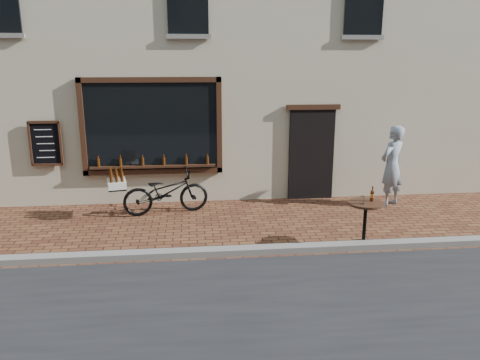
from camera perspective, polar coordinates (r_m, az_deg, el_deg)
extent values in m
plane|color=#4C2618|center=(8.26, 1.50, -9.49)|extent=(90.00, 90.00, 0.00)
cube|color=slate|center=(8.41, 1.32, -8.57)|extent=(90.00, 0.25, 0.12)
cube|color=black|center=(11.06, -10.70, 6.43)|extent=(3.00, 0.06, 2.00)
cube|color=black|center=(10.95, -10.97, 11.91)|extent=(3.24, 0.10, 0.12)
cube|color=black|center=(11.24, -10.45, 1.05)|extent=(3.24, 0.10, 0.12)
cube|color=black|center=(11.28, -18.67, 6.07)|extent=(0.12, 0.10, 2.24)
cube|color=black|center=(11.03, -2.55, 6.64)|extent=(0.12, 0.10, 2.24)
cube|color=black|center=(11.16, -10.50, 1.64)|extent=(2.90, 0.16, 0.05)
cube|color=black|center=(11.54, 8.67, 3.05)|extent=(1.10, 0.10, 2.20)
cube|color=black|center=(11.34, 8.93, 8.78)|extent=(1.30, 0.10, 0.12)
cube|color=black|center=(11.55, -22.59, 4.14)|extent=(0.62, 0.04, 0.92)
cylinder|color=#3D1C07|center=(11.30, -16.86, 2.05)|extent=(0.06, 0.06, 0.19)
cylinder|color=#3D1C07|center=(11.22, -14.35, 2.13)|extent=(0.06, 0.06, 0.19)
cylinder|color=#3D1C07|center=(11.16, -11.81, 2.21)|extent=(0.06, 0.06, 0.19)
cylinder|color=#3D1C07|center=(11.12, -9.24, 2.28)|extent=(0.06, 0.06, 0.19)
cylinder|color=#3D1C07|center=(11.10, -6.67, 2.36)|extent=(0.06, 0.06, 0.19)
cylinder|color=#3D1C07|center=(11.10, -4.08, 2.42)|extent=(0.06, 0.06, 0.19)
cube|color=black|center=(11.01, -6.40, 20.90)|extent=(0.90, 0.06, 1.40)
cube|color=black|center=(11.71, 14.92, 20.14)|extent=(0.90, 0.06, 1.40)
imported|color=black|center=(10.53, -9.02, -1.44)|extent=(1.98, 1.03, 0.99)
cube|color=black|center=(10.39, -14.77, -0.90)|extent=(0.47, 0.59, 0.03)
cube|color=beige|center=(10.36, -14.80, -0.41)|extent=(0.48, 0.62, 0.15)
cylinder|color=#3D1C07|center=(10.13, -14.18, 0.36)|extent=(0.06, 0.06, 0.21)
cylinder|color=#3D1C07|center=(10.13, -14.80, 0.31)|extent=(0.06, 0.06, 0.21)
cylinder|color=#3D1C07|center=(10.12, -15.42, 0.27)|extent=(0.06, 0.06, 0.21)
cylinder|color=#3D1C07|center=(10.26, -14.23, 0.53)|extent=(0.06, 0.06, 0.21)
cylinder|color=#3D1C07|center=(10.26, -14.84, 0.49)|extent=(0.06, 0.06, 0.21)
cylinder|color=#3D1C07|center=(10.25, -15.46, 0.44)|extent=(0.06, 0.06, 0.21)
cylinder|color=#3D1C07|center=(10.39, -14.28, 0.70)|extent=(0.06, 0.06, 0.21)
cylinder|color=#3D1C07|center=(10.38, -14.89, 0.65)|extent=(0.06, 0.06, 0.21)
cylinder|color=#3D1C07|center=(10.38, -15.49, 0.61)|extent=(0.06, 0.06, 0.21)
cylinder|color=#3D1C07|center=(10.52, -14.33, 0.86)|extent=(0.06, 0.06, 0.21)
cylinder|color=#3D1C07|center=(10.51, -14.93, 0.82)|extent=(0.06, 0.06, 0.21)
cylinder|color=#3D1C07|center=(10.51, -15.53, 0.77)|extent=(0.06, 0.06, 0.21)
cylinder|color=black|center=(9.07, 14.78, -7.62)|extent=(0.48, 0.48, 0.03)
cylinder|color=black|center=(8.93, 14.95, -5.25)|extent=(0.07, 0.07, 0.76)
cylinder|color=black|center=(8.80, 15.12, -2.78)|extent=(0.65, 0.65, 0.04)
cylinder|color=gold|center=(8.87, 15.81, -1.85)|extent=(0.07, 0.07, 0.07)
cylinder|color=white|center=(8.67, 14.66, -2.37)|extent=(0.09, 0.09, 0.14)
imported|color=gray|center=(11.46, 18.03, 1.65)|extent=(0.83, 0.76, 1.90)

